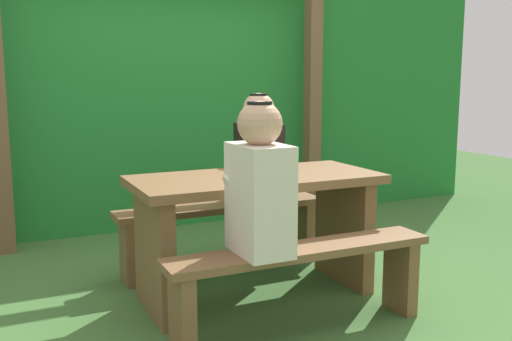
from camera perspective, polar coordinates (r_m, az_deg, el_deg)
name	(u,v)px	position (r m, az deg, el deg)	size (l,w,h in m)	color
ground_plane	(256,296)	(3.49, 0.00, -12.13)	(12.00, 12.00, 0.00)	#416D34
hedge_backdrop	(154,104)	(5.24, -9.93, 6.45)	(6.40, 0.72, 2.05)	#22792E
pergola_post_right	(313,103)	(5.21, 5.55, 6.54)	(0.12, 0.12, 2.06)	brown
picnic_table	(256,214)	(3.34, 0.00, -4.30)	(1.40, 0.64, 0.72)	brown
bench_near	(301,271)	(2.94, 4.46, -9.77)	(1.40, 0.24, 0.44)	brown
bench_far	(222,223)	(3.85, -3.36, -5.12)	(1.40, 0.24, 0.44)	brown
person_white_shirt	(259,184)	(2.72, 0.33, -1.35)	(0.25, 0.35, 0.72)	silver
person_black_coat	(259,152)	(3.87, 0.28, 1.84)	(0.25, 0.35, 0.72)	black
drinking_glass	(236,167)	(3.27, -1.93, 0.31)	(0.08, 0.08, 0.10)	silver
bottle_left	(258,163)	(3.19, 0.24, 0.75)	(0.06, 0.06, 0.22)	silver
cell_phone	(245,172)	(3.39, -1.13, -0.10)	(0.07, 0.14, 0.01)	black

